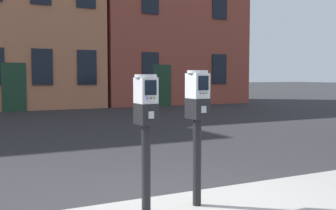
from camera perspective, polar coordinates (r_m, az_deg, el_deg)
name	(u,v)px	position (r m, az deg, el deg)	size (l,w,h in m)	color
parking_meter_near_kerb	(146,118)	(3.95, -3.17, -1.90)	(0.22, 0.25, 1.39)	black
parking_meter_twin_adjacent	(197,113)	(4.21, 4.19, -1.13)	(0.22, 0.25, 1.43)	black
townhouse_green_painted	(32,1)	(21.65, -18.80, 13.87)	(6.00, 5.60, 10.53)	#B7704C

